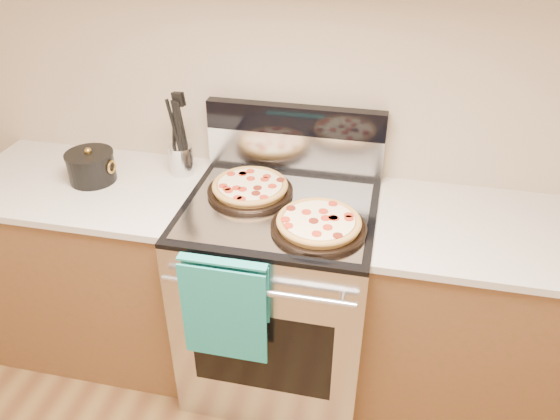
% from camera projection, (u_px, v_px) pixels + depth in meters
% --- Properties ---
extents(wall_back, '(4.00, 0.00, 4.00)m').
position_uv_depth(wall_back, '(298.00, 72.00, 2.21)').
color(wall_back, tan).
rests_on(wall_back, ground).
extents(range_body, '(0.76, 0.68, 0.90)m').
position_uv_depth(range_body, '(279.00, 297.00, 2.40)').
color(range_body, '#B7B7BC').
rests_on(range_body, ground).
extents(oven_window, '(0.56, 0.01, 0.40)m').
position_uv_depth(oven_window, '(261.00, 353.00, 2.13)').
color(oven_window, black).
rests_on(oven_window, range_body).
extents(cooktop, '(0.76, 0.68, 0.02)m').
position_uv_depth(cooktop, '(279.00, 209.00, 2.16)').
color(cooktop, black).
rests_on(cooktop, range_body).
extents(backsplash_lower, '(0.76, 0.06, 0.18)m').
position_uv_depth(backsplash_lower, '(295.00, 152.00, 2.36)').
color(backsplash_lower, silver).
rests_on(backsplash_lower, cooktop).
extents(backsplash_upper, '(0.76, 0.06, 0.12)m').
position_uv_depth(backsplash_upper, '(295.00, 119.00, 2.28)').
color(backsplash_upper, black).
rests_on(backsplash_upper, backsplash_lower).
extents(oven_handle, '(0.70, 0.03, 0.03)m').
position_uv_depth(oven_handle, '(256.00, 291.00, 1.91)').
color(oven_handle, silver).
rests_on(oven_handle, range_body).
extents(dish_towel, '(0.32, 0.05, 0.42)m').
position_uv_depth(dish_towel, '(225.00, 308.00, 1.98)').
color(dish_towel, teal).
rests_on(dish_towel, oven_handle).
extents(foil_sheet, '(0.70, 0.55, 0.01)m').
position_uv_depth(foil_sheet, '(278.00, 210.00, 2.12)').
color(foil_sheet, gray).
rests_on(foil_sheet, cooktop).
extents(cabinet_left, '(1.00, 0.62, 0.88)m').
position_uv_depth(cabinet_left, '(100.00, 268.00, 2.59)').
color(cabinet_left, brown).
rests_on(cabinet_left, ground).
extents(countertop_left, '(1.02, 0.64, 0.03)m').
position_uv_depth(countertop_left, '(81.00, 185.00, 2.35)').
color(countertop_left, beige).
rests_on(countertop_left, cabinet_left).
extents(cabinet_right, '(1.00, 0.62, 0.88)m').
position_uv_depth(cabinet_right, '(487.00, 324.00, 2.28)').
color(cabinet_right, brown).
rests_on(cabinet_right, ground).
extents(countertop_right, '(1.02, 0.64, 0.03)m').
position_uv_depth(countertop_right, '(512.00, 235.00, 2.03)').
color(countertop_right, beige).
rests_on(countertop_right, cabinet_right).
extents(pepperoni_pizza_back, '(0.38, 0.38, 0.05)m').
position_uv_depth(pepperoni_pizza_back, '(250.00, 188.00, 2.22)').
color(pepperoni_pizza_back, '#A86D33').
rests_on(pepperoni_pizza_back, foil_sheet).
extents(pepperoni_pizza_front, '(0.35, 0.35, 0.05)m').
position_uv_depth(pepperoni_pizza_front, '(319.00, 224.00, 2.00)').
color(pepperoni_pizza_front, '#A86D33').
rests_on(pepperoni_pizza_front, foil_sheet).
extents(utensil_crock, '(0.12, 0.12, 0.13)m').
position_uv_depth(utensil_crock, '(181.00, 160.00, 2.37)').
color(utensil_crock, silver).
rests_on(utensil_crock, countertop_left).
extents(saucepan, '(0.21, 0.21, 0.12)m').
position_uv_depth(saucepan, '(91.00, 168.00, 2.32)').
color(saucepan, black).
rests_on(saucepan, countertop_left).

